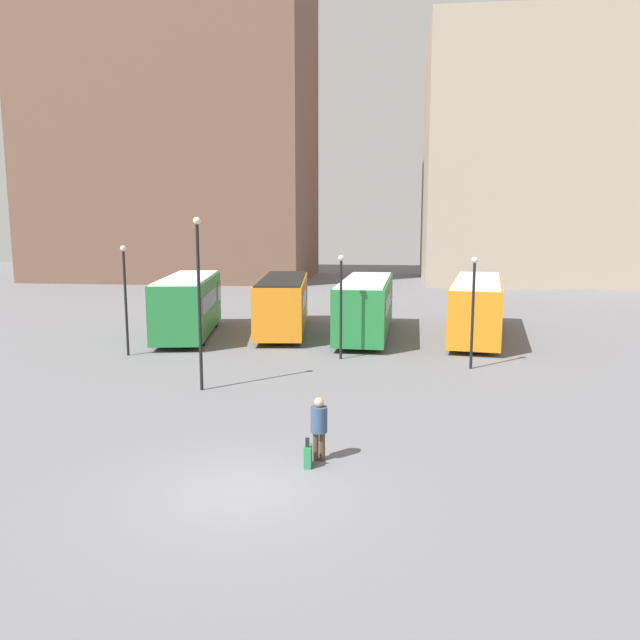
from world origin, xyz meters
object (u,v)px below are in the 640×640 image
Objects in this scene: suitcase at (308,456)px; lamp_post_3 at (199,291)px; bus_1 at (283,302)px; lamp_post_2 at (125,291)px; bus_3 at (477,306)px; lamp_post_1 at (473,302)px; traveler at (319,423)px; lamp_post_0 at (341,297)px; bus_0 at (189,304)px; bus_2 at (366,305)px.

lamp_post_3 reaches higher than suitcase.
lamp_post_2 reaches higher than bus_1.
bus_3 is (10.88, -0.20, 0.02)m from bus_1.
lamp_post_3 reaches higher than lamp_post_2.
bus_3 is at bearing 81.68° from lamp_post_1.
bus_3 is 2.18× the size of lamp_post_2.
lamp_post_0 is at bearing -0.05° from traveler.
lamp_post_0 is at bearing -128.94° from bus_0.
bus_1 is at bearing 97.11° from bus_3.
lamp_post_2 reaches higher than bus_2.
bus_2 reaches higher than bus_1.
bus_1 is 13.10m from lamp_post_3.
traveler is at bearing -114.86° from lamp_post_1.
traveler is at bearing -173.44° from bus_1.
suitcase is at bearing -179.88° from bus_2.
lamp_post_2 reaches higher than traveler.
lamp_post_3 is at bearing 170.09° from bus_1.
lamp_post_1 is (5.77, -1.26, 0.01)m from lamp_post_0.
bus_0 reaches higher than bus_3.
lamp_post_2 is at bearing 122.49° from bus_2.
lamp_post_1 is 15.91m from lamp_post_2.
lamp_post_0 is (-0.55, 12.52, 1.86)m from traveler.
bus_0 is 2.01× the size of lamp_post_0.
lamp_post_2 is at bearing -177.34° from lamp_post_0.
bus_1 is at bearing 140.13° from lamp_post_1.
bus_1 is at bearing -78.96° from bus_0.
bus_1 is 2.10× the size of lamp_post_1.
lamp_post_3 is (-5.55, -12.13, 2.02)m from bus_2.
bus_1 is at bearing 10.52° from traveler.
lamp_post_2 is (-10.44, 12.51, 2.80)m from suitcase.
lamp_post_1 reaches higher than lamp_post_0.
bus_0 is 15.95m from bus_3.
lamp_post_0 is at bearing 142.04° from bus_3.
bus_1 reaches higher than suitcase.
lamp_post_2 is at bearing 157.72° from bus_0.
lamp_post_3 is (5.40, -5.59, 0.65)m from lamp_post_2.
bus_2 reaches higher than bus_3.
bus_0 is at bearing 110.93° from lamp_post_3.
lamp_post_0 is (-0.83, -6.07, 1.16)m from bus_2.
bus_2 is 12.83m from lamp_post_2.
lamp_post_1 is at bearing 24.59° from lamp_post_3.
lamp_post_3 is at bearing -46.00° from lamp_post_2.
lamp_post_1 is at bearing -2.85° from lamp_post_2.
bus_2 is 13.49m from lamp_post_3.
lamp_post_0 is at bearing 173.84° from bus_2.
bus_1 is at bearing 82.23° from bus_2.
bus_3 is at bearing -97.56° from bus_1.
bus_1 is 2.11× the size of lamp_post_0.
bus_0 is at bearing 151.00° from lamp_post_0.
lamp_post_3 reaches higher than lamp_post_1.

